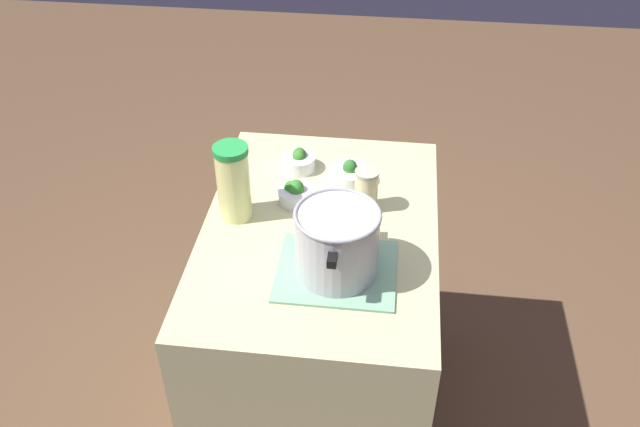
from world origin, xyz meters
The scene contains 9 objects.
ground_plane centered at (0.00, 0.00, 0.00)m, with size 8.00×8.00×0.00m, color brown.
counter_slab centered at (0.00, 0.00, 0.47)m, with size 1.03×0.72×0.94m, color #BDBC88.
dish_cloth centered at (0.20, 0.07, 0.94)m, with size 0.29×0.34×0.01m, color #7CAF8C.
cooking_pot centered at (0.20, 0.07, 1.05)m, with size 0.31×0.24×0.20m.
lemonade_pitcher centered at (-0.02, -0.27, 1.06)m, with size 0.11×0.11×0.25m.
mason_jar centered at (-0.11, 0.13, 1.01)m, with size 0.08×0.08×0.14m.
broccoli_bowl_front centered at (-0.30, -0.11, 0.97)m, with size 0.11×0.11×0.08m.
broccoli_bowl_center centered at (-0.12, -0.09, 0.97)m, with size 0.12×0.12×0.08m.
broccoli_bowl_back centered at (-0.25, 0.07, 0.97)m, with size 0.13×0.13×0.08m.
Camera 1 is at (1.62, 0.19, 2.26)m, focal length 38.58 mm.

